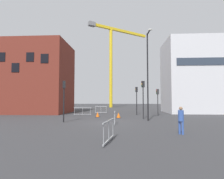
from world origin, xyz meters
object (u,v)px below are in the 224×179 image
at_px(streetlamp_tall, 148,70).
at_px(construction_crane, 113,53).
at_px(traffic_light_far, 137,96).
at_px(traffic_light_corner, 158,98).
at_px(pedestrian_walking, 181,118).
at_px(traffic_cone_on_verge, 118,115).
at_px(traffic_light_crosswalk, 64,94).
at_px(traffic_light_median, 143,94).
at_px(traffic_cone_by_barrier, 98,115).

bearing_deg(streetlamp_tall, construction_crane, 99.20).
relative_size(construction_crane, traffic_light_far, 5.85).
distance_m(streetlamp_tall, traffic_light_far, 8.07).
xyz_separation_m(traffic_light_corner, pedestrian_walking, (-1.03, -13.13, -1.41)).
relative_size(construction_crane, traffic_light_corner, 6.52).
bearing_deg(pedestrian_walking, traffic_light_corner, 85.50).
height_order(construction_crane, traffic_cone_on_verge, construction_crane).
distance_m(construction_crane, pedestrian_walking, 43.63).
distance_m(traffic_light_corner, traffic_cone_on_verge, 6.25).
bearing_deg(traffic_light_crosswalk, traffic_cone_on_verge, 41.74).
bearing_deg(traffic_light_far, construction_crane, 100.59).
xyz_separation_m(traffic_light_median, traffic_light_corner, (2.34, 4.06, -0.41)).
bearing_deg(traffic_cone_by_barrier, construction_crane, 89.55).
relative_size(traffic_light_median, traffic_light_crosswalk, 1.07).
relative_size(traffic_light_median, traffic_light_far, 1.07).
distance_m(traffic_light_far, traffic_light_corner, 3.15).
xyz_separation_m(traffic_light_crosswalk, traffic_light_corner, (10.17, 7.47, -0.24)).
height_order(construction_crane, traffic_light_far, construction_crane).
bearing_deg(traffic_cone_on_verge, pedestrian_walking, -68.25).
xyz_separation_m(traffic_light_far, traffic_light_corner, (2.63, -1.71, -0.25)).
height_order(streetlamp_tall, traffic_light_far, streetlamp_tall).
height_order(traffic_light_corner, pedestrian_walking, traffic_light_corner).
height_order(construction_crane, traffic_light_median, construction_crane).
relative_size(traffic_light_far, traffic_light_corner, 1.11).
relative_size(streetlamp_tall, traffic_cone_on_verge, 14.27).
height_order(streetlamp_tall, traffic_light_crosswalk, streetlamp_tall).
bearing_deg(pedestrian_walking, traffic_light_far, 96.15).
relative_size(streetlamp_tall, traffic_light_far, 2.28).
height_order(traffic_light_median, traffic_light_crosswalk, traffic_light_median).
height_order(construction_crane, traffic_light_crosswalk, construction_crane).
xyz_separation_m(traffic_light_crosswalk, pedestrian_walking, (9.13, -5.66, -1.65)).
xyz_separation_m(traffic_cone_on_verge, traffic_cone_by_barrier, (-2.59, 0.97, -0.02)).
distance_m(traffic_light_crosswalk, traffic_light_corner, 12.61).
xyz_separation_m(construction_crane, streetlamp_tall, (5.42, -33.45, -10.39)).
xyz_separation_m(streetlamp_tall, traffic_cone_by_barrier, (-5.65, 3.97, -4.84)).
height_order(traffic_light_median, traffic_light_far, traffic_light_median).
height_order(traffic_light_far, traffic_cone_on_verge, traffic_light_far).
bearing_deg(pedestrian_walking, traffic_cone_on_verge, 111.75).
relative_size(traffic_light_crosswalk, traffic_light_far, 1.00).
bearing_deg(streetlamp_tall, traffic_light_crosswalk, -169.38).
distance_m(traffic_light_corner, traffic_cone_by_barrier, 8.21).
bearing_deg(traffic_light_corner, traffic_light_far, 146.93).
xyz_separation_m(pedestrian_walking, traffic_cone_by_barrier, (-6.65, 11.15, -0.70)).
relative_size(pedestrian_walking, traffic_cone_by_barrier, 2.83).
bearing_deg(streetlamp_tall, traffic_light_median, 99.28).
xyz_separation_m(traffic_light_far, traffic_cone_on_verge, (-2.46, -4.65, -2.35)).
xyz_separation_m(traffic_light_median, traffic_cone_on_verge, (-2.75, 1.12, -2.51)).
relative_size(construction_crane, pedestrian_walking, 13.62).
bearing_deg(traffic_light_corner, traffic_light_median, -120.01).
distance_m(streetlamp_tall, pedestrian_walking, 8.35).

